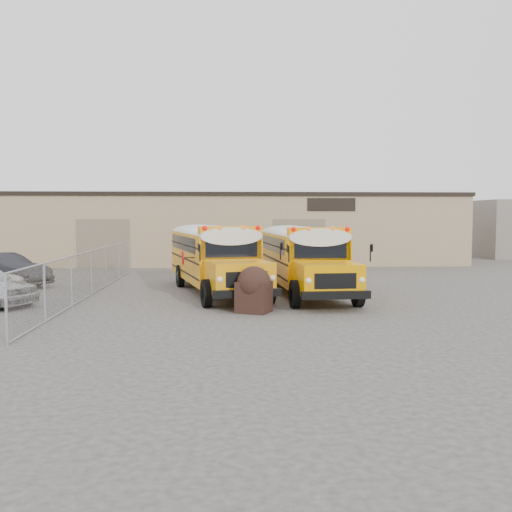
{
  "coord_description": "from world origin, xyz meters",
  "views": [
    {
      "loc": [
        -0.69,
        -20.11,
        3.17
      ],
      "look_at": [
        0.6,
        2.37,
        1.6
      ],
      "focal_mm": 40.0,
      "sensor_mm": 36.0,
      "label": 1
    }
  ],
  "objects": [
    {
      "name": "tarp_bundle",
      "position": [
        0.31,
        -1.48,
        0.79
      ],
      "size": [
        1.31,
        1.26,
        1.53
      ],
      "color": "black",
      "rests_on": "ground"
    },
    {
      "name": "chainlink_fence",
      "position": [
        -6.0,
        3.0,
        0.9
      ],
      "size": [
        0.07,
        18.07,
        1.81
      ],
      "color": "#989BA1",
      "rests_on": "ground"
    },
    {
      "name": "car_dark",
      "position": [
        -10.61,
        6.0,
        0.76
      ],
      "size": [
        4.82,
        3.56,
        1.52
      ],
      "primitive_type": "imported",
      "rotation": [
        0.0,
        0.0,
        1.09
      ],
      "color": "black",
      "rests_on": "ground"
    },
    {
      "name": "school_bus_right",
      "position": [
        2.19,
        9.12,
        1.62
      ],
      "size": [
        3.05,
        9.72,
        2.8
      ],
      "color": "#E49200",
      "rests_on": "ground"
    },
    {
      "name": "ground",
      "position": [
        0.0,
        0.0,
        0.0
      ],
      "size": [
        120.0,
        120.0,
        0.0
      ],
      "primitive_type": "plane",
      "color": "#3B3836",
      "rests_on": "ground"
    },
    {
      "name": "warehouse",
      "position": [
        -0.0,
        19.99,
        2.37
      ],
      "size": [
        30.2,
        10.2,
        4.67
      ],
      "color": "#8D7257",
      "rests_on": "ground"
    },
    {
      "name": "school_bus_left",
      "position": [
        -2.39,
        9.53,
        1.64
      ],
      "size": [
        4.45,
        9.99,
        2.84
      ],
      "color": "orange",
      "rests_on": "ground"
    }
  ]
}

